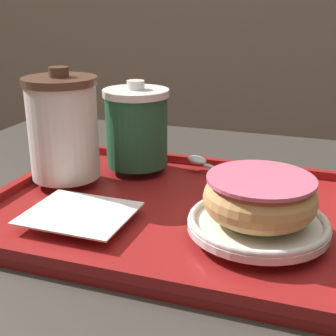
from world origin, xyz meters
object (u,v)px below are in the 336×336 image
(coffee_cup_front, at_px, (63,127))
(coffee_cup_rear, at_px, (137,127))
(donut_chocolate_glazed, at_px, (260,197))
(spoon, at_px, (207,164))

(coffee_cup_front, bearing_deg, coffee_cup_rear, 46.74)
(donut_chocolate_glazed, bearing_deg, spoon, 120.29)
(spoon, bearing_deg, coffee_cup_rear, 40.78)
(donut_chocolate_glazed, bearing_deg, coffee_cup_front, 165.06)
(coffee_cup_rear, bearing_deg, donut_chocolate_glazed, -36.94)
(coffee_cup_front, distance_m, spoon, 0.21)
(coffee_cup_front, height_order, spoon, coffee_cup_front)
(coffee_cup_front, distance_m, coffee_cup_rear, 0.11)
(coffee_cup_rear, relative_size, spoon, 0.92)
(coffee_cup_rear, height_order, spoon, coffee_cup_rear)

